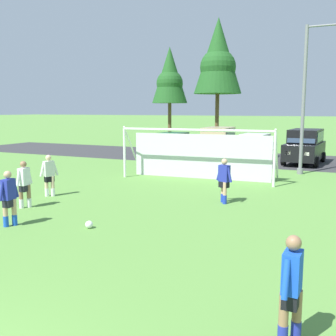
{
  "coord_description": "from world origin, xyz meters",
  "views": [
    {
      "loc": [
        4.72,
        -1.96,
        3.39
      ],
      "look_at": [
        -0.81,
        9.92,
        1.45
      ],
      "focal_mm": 42.27,
      "sensor_mm": 36.0,
      "label": 1
    }
  ],
  "objects": [
    {
      "name": "parking_lot_strip",
      "position": [
        0.0,
        25.19,
        0.0
      ],
      "size": [
        52.0,
        8.4,
        0.01
      ],
      "primitive_type": "cube",
      "color": "#333335",
      "rests_on": "ground"
    },
    {
      "name": "street_lamp",
      "position": [
        2.51,
        19.78,
        3.95
      ],
      "size": [
        2.0,
        0.32,
        7.61
      ],
      "color": "slate",
      "rests_on": "ground"
    },
    {
      "name": "player_striker_near",
      "position": [
        -4.21,
        6.27,
        0.82
      ],
      "size": [
        0.28,
        0.74,
        1.64
      ],
      "color": "tan",
      "rests_on": "ground"
    },
    {
      "name": "parked_car_slot_left",
      "position": [
        -3.78,
        24.54,
        1.11
      ],
      "size": [
        2.31,
        4.69,
        2.16
      ],
      "color": "tan",
      "rests_on": "ground"
    },
    {
      "name": "player_winger_right",
      "position": [
        4.07,
        3.63,
        0.82
      ],
      "size": [
        0.31,
        0.73,
        1.64
      ],
      "color": "#936B4C",
      "rests_on": "ground"
    },
    {
      "name": "player_trailing_back",
      "position": [
        0.61,
        11.7,
        0.82
      ],
      "size": [
        0.7,
        0.38,
        1.64
      ],
      "color": "tan",
      "rests_on": "ground"
    },
    {
      "name": "soccer_ball",
      "position": [
        -1.98,
        7.06,
        0.11
      ],
      "size": [
        0.22,
        0.22,
        0.22
      ],
      "color": "white",
      "rests_on": "ground"
    },
    {
      "name": "parked_car_slot_center",
      "position": [
        2.07,
        24.18,
        1.11
      ],
      "size": [
        2.37,
        4.72,
        2.16
      ],
      "color": "black",
      "rests_on": "ground"
    },
    {
      "name": "player_winger_left",
      "position": [
        -5.95,
        9.92,
        0.82
      ],
      "size": [
        0.46,
        0.66,
        1.64
      ],
      "color": "beige",
      "rests_on": "ground"
    },
    {
      "name": "player_midfield_center",
      "position": [
        -5.45,
        8.12,
        0.82
      ],
      "size": [
        0.29,
        0.74,
        1.64
      ],
      "color": "#936B4C",
      "rests_on": "ground"
    },
    {
      "name": "parked_car_slot_far_left",
      "position": [
        -7.2,
        24.4,
        0.88
      ],
      "size": [
        2.23,
        4.3,
        1.72
      ],
      "color": "#194C2D",
      "rests_on": "ground"
    },
    {
      "name": "soccer_goal",
      "position": [
        -2.0,
        16.06,
        1.29
      ],
      "size": [
        7.54,
        2.49,
        2.57
      ],
      "color": "white",
      "rests_on": "ground"
    },
    {
      "name": "parked_car_slot_center_left",
      "position": [
        -1.36,
        25.29,
        0.88
      ],
      "size": [
        2.24,
        4.3,
        1.72
      ],
      "color": "silver",
      "rests_on": "ground"
    },
    {
      "name": "tree_left_edge",
      "position": [
        -12.63,
        35.73,
        6.69
      ],
      "size": [
        3.65,
        3.65,
        9.74
      ],
      "color": "brown",
      "rests_on": "ground"
    },
    {
      "name": "tree_mid_left",
      "position": [
        -6.75,
        33.46,
        7.99
      ],
      "size": [
        4.36,
        4.36,
        11.62
      ],
      "color": "brown",
      "rests_on": "ground"
    },
    {
      "name": "ground_plane",
      "position": [
        0.0,
        15.0,
        0.0
      ],
      "size": [
        400.0,
        400.0,
        0.0
      ],
      "primitive_type": "plane",
      "color": "#598C3D"
    }
  ]
}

